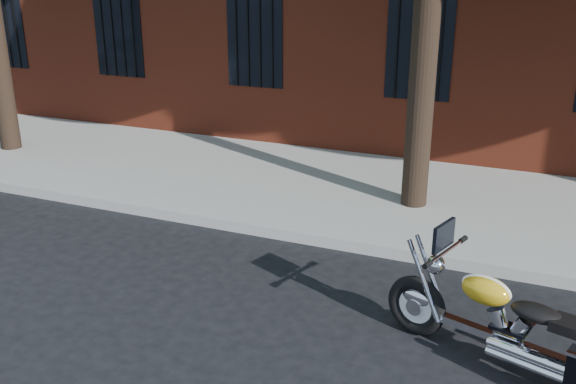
% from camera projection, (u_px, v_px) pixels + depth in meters
% --- Properties ---
extents(ground, '(120.00, 120.00, 0.00)m').
position_uv_depth(ground, '(308.00, 299.00, 6.87)').
color(ground, black).
rests_on(ground, ground).
extents(curb, '(40.00, 0.16, 0.15)m').
position_uv_depth(curb, '(347.00, 244.00, 8.04)').
color(curb, gray).
rests_on(curb, ground).
extents(sidewalk, '(40.00, 3.60, 0.15)m').
position_uv_depth(sidewalk, '(385.00, 196.00, 9.67)').
color(sidewalk, gray).
rests_on(sidewalk, ground).
extents(motorcycle, '(2.25, 1.16, 1.22)m').
position_uv_depth(motorcycle, '(518.00, 332.00, 5.52)').
color(motorcycle, black).
rests_on(motorcycle, ground).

